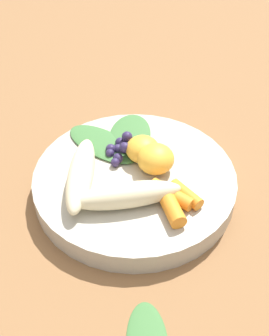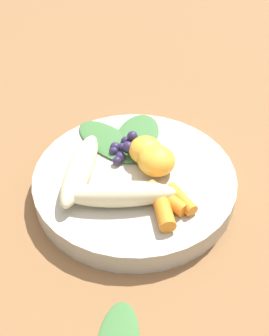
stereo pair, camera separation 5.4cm
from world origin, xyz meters
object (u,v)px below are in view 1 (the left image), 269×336
object	(u,v)px
banana_peeled_right	(81,174)
orange_segment_near	(143,149)
bowl	(134,182)
banana_peeled_left	(126,195)

from	to	relation	value
banana_peeled_right	orange_segment_near	size ratio (longest dim) A/B	2.97
bowl	banana_peeled_right	distance (m)	0.08
banana_peeled_left	bowl	bearing A→B (deg)	69.54
banana_peeled_left	orange_segment_near	world-z (taller)	orange_segment_near
banana_peeled_left	banana_peeled_right	world-z (taller)	same
banana_peeled_left	orange_segment_near	bearing A→B (deg)	65.88
orange_segment_near	bowl	bearing A→B (deg)	25.44
bowl	banana_peeled_right	bearing A→B (deg)	-29.65
banana_peeled_left	banana_peeled_right	distance (m)	0.07
bowl	banana_peeled_left	size ratio (longest dim) A/B	1.99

